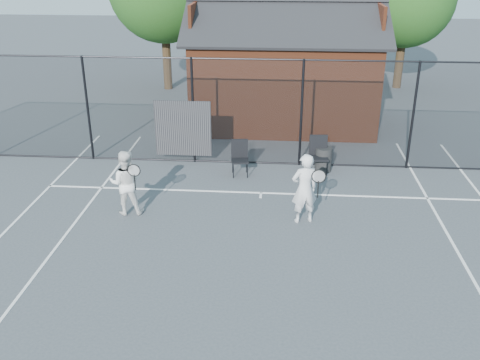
# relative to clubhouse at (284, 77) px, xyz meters

# --- Properties ---
(ground) EXTENTS (80.00, 80.00, 0.00)m
(ground) POSITION_rel_clubhouse_xyz_m (-0.50, -9.00, -1.61)
(ground) COLOR #3F4348
(ground) RESTS_ON ground
(court_lines) EXTENTS (11.02, 18.00, 0.01)m
(court_lines) POSITION_rel_clubhouse_xyz_m (-0.50, -10.32, -1.60)
(court_lines) COLOR white
(court_lines) RESTS_ON ground
(fence) EXTENTS (22.04, 3.00, 3.00)m
(fence) POSITION_rel_clubhouse_xyz_m (-0.80, -4.00, -0.16)
(fence) COLOR black
(fence) RESTS_ON ground
(clubhouse) EXTENTS (6.50, 4.36, 4.19)m
(clubhouse) POSITION_rel_clubhouse_xyz_m (0.00, 0.00, 0.00)
(clubhouse) COLOR brown
(clubhouse) RESTS_ON ground
(player_front) EXTENTS (0.77, 0.61, 1.62)m
(player_front) POSITION_rel_clubhouse_xyz_m (0.51, -7.44, -0.79)
(player_front) COLOR silver
(player_front) RESTS_ON ground
(player_back) EXTENTS (0.86, 0.67, 1.53)m
(player_back) POSITION_rel_clubhouse_xyz_m (-3.55, -7.32, -0.84)
(player_back) COLOR white
(player_back) RESTS_ON ground
(chair_left) EXTENTS (0.52, 0.53, 0.95)m
(chair_left) POSITION_rel_clubhouse_xyz_m (-1.12, -4.90, -1.13)
(chair_left) COLOR black
(chair_left) RESTS_ON ground
(chair_right) EXTENTS (0.53, 0.55, 1.02)m
(chair_right) POSITION_rel_clubhouse_xyz_m (1.00, -4.61, -1.10)
(chair_right) COLOR black
(chair_right) RESTS_ON ground
(waste_bin) EXTENTS (0.56, 0.56, 0.67)m
(waste_bin) POSITION_rel_clubhouse_xyz_m (1.14, -4.40, -1.27)
(waste_bin) COLOR #242424
(waste_bin) RESTS_ON ground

